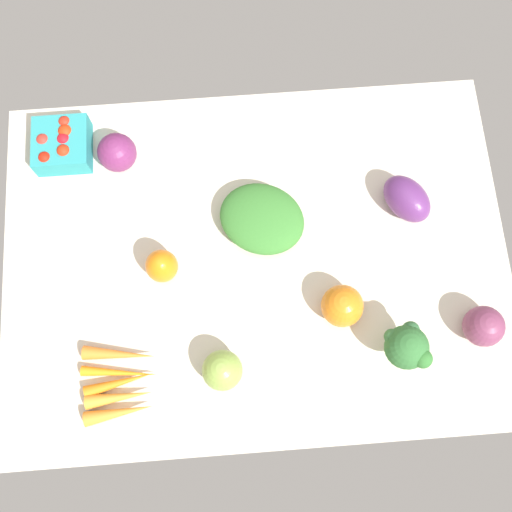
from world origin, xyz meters
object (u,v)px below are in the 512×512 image
eggplant (407,199)px  heirloom_tomato_green (222,370)px  heirloom_tomato_orange (342,306)px  leafy_greens_clump (262,219)px  bell_pepper_orange (162,266)px  carrot_bunch (119,385)px  broccoli_head (407,347)px  berry_basket (62,144)px  red_onion_center (484,326)px  red_onion_near_basket (117,153)px

eggplant → heirloom_tomato_green: size_ratio=1.45×
heirloom_tomato_orange → leafy_greens_clump: bearing=-54.0°
bell_pepper_orange → leafy_greens_clump: bearing=-156.9°
eggplant → carrot_bunch: bearing=83.4°
eggplant → broccoli_head: size_ratio=0.98×
eggplant → heirloom_tomato_orange: heirloom_tomato_orange is taller
berry_basket → heirloom_tomato_orange: bearing=144.5°
red_onion_center → leafy_greens_clump: 48.30cm
heirloom_tomato_green → red_onion_center: 51.14cm
heirloom_tomato_green → leafy_greens_clump: 31.66cm
berry_basket → broccoli_head: broccoli_head is taller
carrot_bunch → broccoli_head: broccoli_head is taller
red_onion_near_basket → leafy_greens_clump: bearing=150.4°
heirloom_tomato_orange → berry_basket: 67.88cm
berry_basket → heirloom_tomato_green: heirloom_tomato_green is taller
berry_basket → red_onion_center: bearing=151.1°
berry_basket → leafy_greens_clump: bearing=154.2°
red_onion_near_basket → red_onion_center: (-70.21, 42.06, -0.11)cm
heirloom_tomato_green → leafy_greens_clump: bearing=-108.3°
red_onion_near_basket → carrot_bunch: size_ratio=0.53×
eggplant → red_onion_near_basket: (59.21, -14.79, 0.27)cm
eggplant → red_onion_center: bearing=166.7°
carrot_bunch → broccoli_head: (-54.85, -2.43, 5.67)cm
red_onion_near_basket → eggplant: bearing=166.0°
carrot_bunch → berry_basket: bearing=-77.7°
eggplant → broccoli_head: bearing=135.0°
eggplant → broccoli_head: 31.01cm
bell_pepper_orange → heirloom_tomato_green: bearing=116.8°
eggplant → leafy_greens_clump: (30.01, 1.76, -0.82)cm
berry_basket → bell_pepper_orange: bearing=125.5°
heirloom_tomato_green → broccoli_head: broccoli_head is taller
eggplant → red_onion_center: 29.40cm
heirloom_tomato_orange → heirloom_tomato_green: heirloom_tomato_orange is taller
bell_pepper_orange → carrot_bunch: bearing=67.1°
broccoli_head → eggplant: bearing=-99.7°
heirloom_tomato_orange → red_onion_center: heirloom_tomato_orange is taller
red_onion_near_basket → heirloom_tomato_green: (-19.27, 46.60, -0.21)cm
heirloom_tomato_orange → broccoli_head: size_ratio=0.72×
berry_basket → leafy_greens_clump: berry_basket is taller
carrot_bunch → broccoli_head: 55.20cm
bell_pepper_orange → red_onion_center: (-61.66, 16.72, -0.20)cm
leafy_greens_clump → heirloom_tomato_green: bearing=71.7°
bell_pepper_orange → berry_basket: bell_pepper_orange is taller
red_onion_near_basket → broccoli_head: broccoli_head is taller
berry_basket → red_onion_near_basket: bearing=164.4°
red_onion_near_basket → heirloom_tomato_orange: bearing=140.3°
heirloom_tomato_orange → carrot_bunch: heirloom_tomato_orange is taller
berry_basket → broccoli_head: size_ratio=1.01×
eggplant → red_onion_near_basket: red_onion_near_basket is taller
leafy_greens_clump → red_onion_near_basket: bearing=-29.6°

